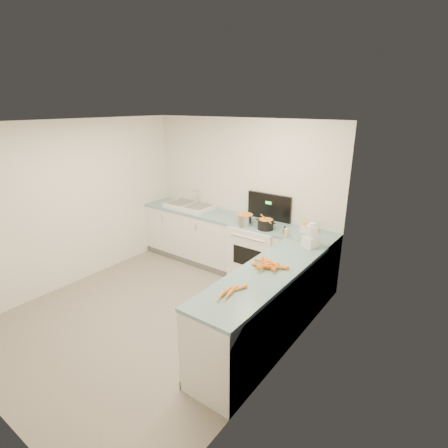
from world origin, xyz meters
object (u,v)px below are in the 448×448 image
Objects in this scene: steel_pot at (245,220)px; spice_jar at (286,233)px; sink at (190,206)px; extract_bottle at (285,231)px; food_processor at (311,237)px; mixing_bowl at (308,228)px; black_pot at (266,225)px; stove at (258,251)px.

spice_jar is (0.73, -0.06, -0.03)m from steel_pot.
sink is 9.08× the size of extract_bottle.
extract_bottle is 0.29× the size of food_processor.
mixing_bowl is 2.33× the size of spice_jar.
steel_pot is 0.80× the size of food_processor.
black_pot is at bearing -153.10° from mixing_bowl.
sink reaches higher than extract_bottle.
stove is 0.91m from mixing_bowl.
extract_bottle is at bearing -5.15° from sink.
steel_pot is 0.94m from mixing_bowl.
food_processor is at bearing -10.30° from steel_pot.
mixing_bowl is 0.71× the size of food_processor.
extract_bottle is (0.51, -0.16, 0.51)m from stove.
black_pot is 0.39m from spice_jar.
black_pot reaches higher than mixing_bowl.
sink is at bearing 174.18° from black_pot.
mixing_bowl is (0.55, 0.28, -0.01)m from black_pot.
steel_pot is at bearing -8.38° from sink.
sink is 1.31m from steel_pot.
mixing_bowl is 0.37m from extract_bottle.
steel_pot is 1.09× the size of black_pot.
black_pot is at bearing 3.90° from steel_pot.
sink is at bearing 174.85° from extract_bottle.
mixing_bowl is at bearing 26.90° from black_pot.
sink reaches higher than steel_pot.
steel_pot reaches higher than extract_bottle.
sink is 3.73× the size of mixing_bowl.
food_processor is (0.26, -0.51, 0.09)m from mixing_bowl.
steel_pot is 2.74× the size of extract_bottle.
spice_jar is at bearing -49.49° from extract_bottle.
black_pot is (0.20, -0.15, 0.53)m from stove.
black_pot is 2.52× the size of extract_bottle.
food_processor is (0.49, -0.22, 0.09)m from extract_bottle.
steel_pot is 2.62× the size of spice_jar.
stove is 0.74m from extract_bottle.
extract_bottle is 0.10m from spice_jar.
stove is at bearing 49.46° from steel_pot.
mixing_bowl is at bearing 2.84° from sink.
stove is at bearing 157.69° from spice_jar.
black_pot is 0.84m from food_processor.
stove reaches higher than black_pot.
food_processor reaches higher than steel_pot.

